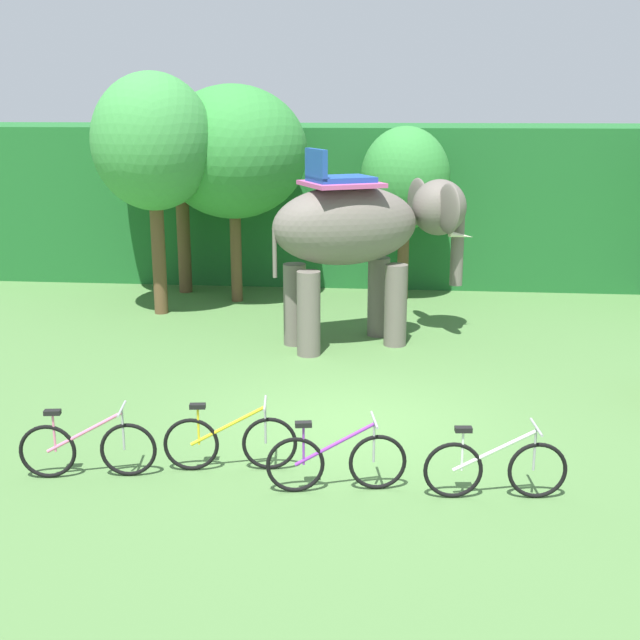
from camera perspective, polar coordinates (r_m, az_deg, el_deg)
The scene contains 11 objects.
ground_plane at distance 12.18m, azimuth 2.23°, elevation -7.19°, with size 80.00×80.00×0.00m, color #4C753D.
foliage_hedge at distance 23.57m, azimuth 4.10°, elevation 8.52°, with size 36.00×6.00×4.01m, color #1E6028.
tree_center at distance 20.41m, azimuth -9.72°, elevation 11.27°, with size 3.55×3.55×4.52m.
tree_far_right at distance 18.28m, azimuth -11.56°, elevation 11.99°, with size 2.63×2.63×5.26m.
tree_far_left at distance 19.22m, azimuth -6.06°, elevation 11.54°, with size 3.41×3.41×5.02m.
tree_left at distance 19.49m, azimuth 5.95°, elevation 9.73°, with size 2.09×2.09×4.09m.
elephant at distance 15.71m, azimuth 2.94°, elevation 6.14°, with size 4.12×3.09×3.78m.
bike_pink at distance 10.76m, azimuth -15.90°, elevation -8.60°, with size 1.70×0.52×0.92m.
bike_yellow at distance 10.61m, azimuth -6.29°, elevation -8.43°, with size 1.70×0.52×0.92m.
bike_purple at distance 10.01m, azimuth 1.14°, elevation -9.81°, with size 1.69×0.52×0.92m.
bike_white at distance 10.05m, azimuth 12.10°, elevation -10.05°, with size 1.71×0.52×0.92m.
Camera 1 is at (0.64, -11.28, 4.55)m, focal length 45.90 mm.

